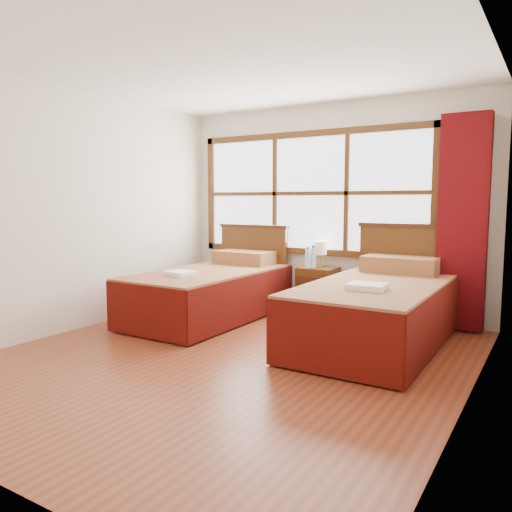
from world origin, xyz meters
The scene contains 15 objects.
floor centered at (0.00, 0.00, 0.00)m, with size 4.50×4.50×0.00m, color brown.
ceiling centered at (0.00, 0.00, 2.60)m, with size 4.50×4.50×0.00m, color white.
wall_back centered at (0.00, 2.25, 1.30)m, with size 4.00×4.00×0.00m, color silver.
wall_left centered at (-2.00, 0.00, 1.30)m, with size 4.50×4.50×0.00m, color silver.
wall_right centered at (2.00, 0.00, 1.30)m, with size 4.50×4.50×0.00m, color silver.
window centered at (-0.25, 2.21, 1.50)m, with size 3.16×0.06×1.56m.
curtain centered at (1.60, 2.11, 1.17)m, with size 0.50×0.16×2.30m, color #59080C.
bed_left centered at (-1.05, 1.20, 0.33)m, with size 1.12×2.16×1.09m.
bed_right centered at (1.00, 1.20, 0.35)m, with size 1.18×2.29×1.15m.
nightstand centered at (-0.02, 1.99, 0.30)m, with size 0.44×0.44×0.59m.
towels_left centered at (-1.09, 0.66, 0.60)m, with size 0.33×0.30×0.05m.
towels_right centered at (1.04, 0.73, 0.64)m, with size 0.35×0.31×0.05m.
lamp centered at (-0.02, 2.04, 0.82)m, with size 0.16×0.16×0.32m.
bottle_near centered at (-0.11, 1.88, 0.71)m, with size 0.07×0.07×0.26m.
bottle_far centered at (-0.07, 1.95, 0.72)m, with size 0.07×0.07×0.28m.
Camera 1 is at (2.50, -3.58, 1.41)m, focal length 35.00 mm.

